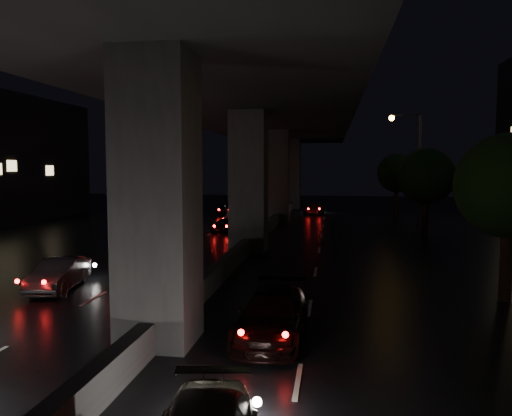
# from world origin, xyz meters

# --- Properties ---
(ground) EXTENTS (120.00, 120.00, 0.00)m
(ground) POSITION_xyz_m (0.00, 0.00, 0.00)
(ground) COLOR black
(ground) RESTS_ON ground
(viaduct) EXTENTS (12.00, 80.00, 10.50)m
(viaduct) POSITION_xyz_m (0.00, 5.00, 8.34)
(viaduct) COLOR #333335
(viaduct) RESTS_ON ground
(median_barrier) EXTENTS (0.45, 70.00, 0.85)m
(median_barrier) POSITION_xyz_m (0.00, 5.00, 0.42)
(median_barrier) COLOR #333335
(median_barrier) RESTS_ON ground
(tree_b) EXTENTS (3.80, 3.80, 6.12)m
(tree_b) POSITION_xyz_m (11.00, -4.00, 4.20)
(tree_b) COLOR black
(tree_b) RESTS_ON ground
(tree_c) EXTENTS (3.80, 3.80, 6.12)m
(tree_c) POSITION_xyz_m (11.00, 12.00, 4.20)
(tree_c) COLOR black
(tree_c) RESTS_ON ground
(tree_d) EXTENTS (3.80, 3.80, 6.12)m
(tree_d) POSITION_xyz_m (11.00, 28.00, 4.20)
(tree_d) COLOR black
(tree_d) RESTS_ON ground
(streetlight_far) EXTENTS (2.52, 0.44, 9.00)m
(streetlight_far) POSITION_xyz_m (10.97, 18.00, 5.66)
(streetlight_far) COLOR #2D2D33
(streetlight_far) RESTS_ON ground
(car_3) EXTENTS (1.96, 4.62, 1.33)m
(car_3) POSITION_xyz_m (3.08, -9.18, 0.66)
(car_3) COLOR black
(car_3) RESTS_ON ground
(car_4) EXTENTS (1.87, 3.96, 1.26)m
(car_4) POSITION_xyz_m (-6.01, -4.91, 0.63)
(car_4) COLOR #232326
(car_4) RESTS_ON ground
(car_5) EXTENTS (1.81, 3.58, 1.13)m
(car_5) POSITION_xyz_m (-3.05, -3.43, 0.56)
(car_5) COLOR #27272A
(car_5) RESTS_ON ground
(car_6) EXTENTS (1.49, 3.68, 1.25)m
(car_6) POSITION_xyz_m (-5.83, 3.91, 0.63)
(car_6) COLOR black
(car_6) RESTS_ON ground
(car_7) EXTENTS (1.99, 4.38, 1.24)m
(car_7) POSITION_xyz_m (-5.91, 12.58, 0.62)
(car_7) COLOR #262629
(car_7) RESTS_ON ground
(car_8) EXTENTS (1.91, 3.35, 1.07)m
(car_8) POSITION_xyz_m (-3.13, 13.03, 0.54)
(car_8) COLOR black
(car_8) RESTS_ON ground
(car_9) EXTENTS (2.13, 4.15, 1.30)m
(car_9) POSITION_xyz_m (-3.10, 16.64, 0.65)
(car_9) COLOR #545149
(car_9) RESTS_ON ground
(car_10) EXTENTS (2.23, 4.12, 1.10)m
(car_10) POSITION_xyz_m (-2.67, 25.72, 0.55)
(car_10) COLOR black
(car_10) RESTS_ON ground
(car_11) EXTENTS (2.38, 4.37, 1.16)m
(car_11) POSITION_xyz_m (-5.67, 25.81, 0.58)
(car_11) COLOR black
(car_11) RESTS_ON ground
(car_12) EXTENTS (2.30, 3.96, 1.27)m
(car_12) POSITION_xyz_m (2.97, 27.50, 0.63)
(car_12) COLOR #474B4D
(car_12) RESTS_ON ground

